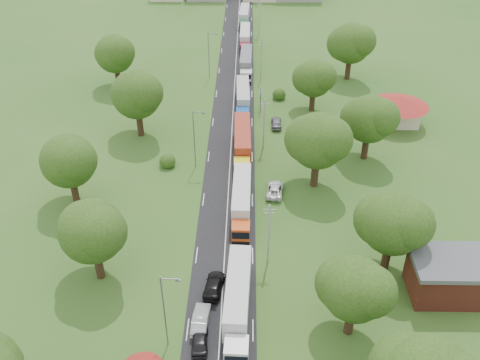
{
  "coord_description": "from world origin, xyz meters",
  "views": [
    {
      "loc": [
        2.81,
        -57.04,
        46.82
      ],
      "look_at": [
        1.77,
        6.84,
        3.0
      ],
      "focal_mm": 40.0,
      "sensor_mm": 36.0,
      "label": 1
    }
  ],
  "objects_px": {
    "truck_0": "(238,301)",
    "car_lane_front": "(200,340)",
    "car_lane_mid": "(201,319)",
    "info_sign": "(261,96)"
  },
  "relations": [
    {
      "from": "truck_0",
      "to": "car_lane_mid",
      "type": "distance_m",
      "value": 4.54
    },
    {
      "from": "car_lane_mid",
      "to": "info_sign",
      "type": "bearing_deg",
      "value": -94.57
    },
    {
      "from": "info_sign",
      "to": "truck_0",
      "type": "relative_size",
      "value": 0.27
    },
    {
      "from": "truck_0",
      "to": "car_lane_front",
      "type": "distance_m",
      "value": 6.0
    },
    {
      "from": "truck_0",
      "to": "car_lane_front",
      "type": "relative_size",
      "value": 3.41
    },
    {
      "from": "truck_0",
      "to": "car_lane_mid",
      "type": "relative_size",
      "value": 3.08
    },
    {
      "from": "info_sign",
      "to": "truck_0",
      "type": "distance_m",
      "value": 50.83
    },
    {
      "from": "truck_0",
      "to": "car_lane_mid",
      "type": "xyz_separation_m",
      "value": [
        -4.04,
        -1.52,
        -1.4
      ]
    },
    {
      "from": "truck_0",
      "to": "car_lane_front",
      "type": "height_order",
      "value": "truck_0"
    },
    {
      "from": "car_lane_mid",
      "to": "car_lane_front",
      "type": "bearing_deg",
      "value": 95.56
    }
  ]
}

